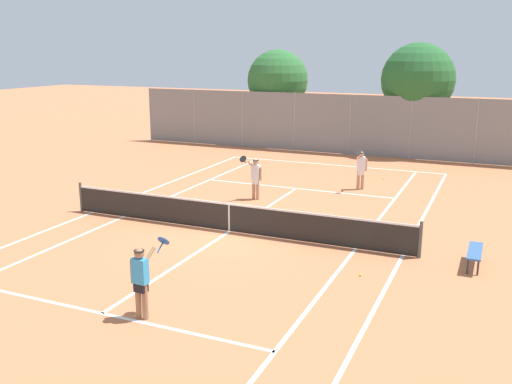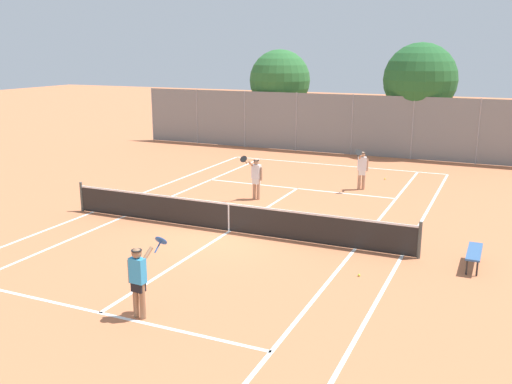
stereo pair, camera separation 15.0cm
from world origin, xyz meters
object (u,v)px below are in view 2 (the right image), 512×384
at_px(tennis_net, 229,216).
at_px(tree_behind_right, 421,82).
at_px(player_far_right, 362,168).
at_px(player_far_left, 256,176).
at_px(loose_tennis_ball_1, 385,179).
at_px(loose_tennis_ball_0, 359,275).
at_px(courtside_bench, 474,253).
at_px(tree_behind_left, 279,82).
at_px(player_near_side, 138,278).

distance_m(tennis_net, tree_behind_right, 17.48).
bearing_deg(player_far_right, tree_behind_right, 85.24).
distance_m(player_far_left, loose_tennis_ball_1, 6.83).
relative_size(loose_tennis_ball_0, loose_tennis_ball_1, 1.00).
xyz_separation_m(courtside_bench, tree_behind_right, (-4.11, 16.89, 3.58)).
relative_size(tennis_net, courtside_bench, 8.00).
distance_m(courtside_bench, tree_behind_left, 21.51).
relative_size(player_far_right, loose_tennis_ball_0, 26.88).
bearing_deg(tennis_net, loose_tennis_ball_1, 72.53).
xyz_separation_m(player_near_side, courtside_bench, (6.45, 6.13, -0.52)).
relative_size(loose_tennis_ball_1, courtside_bench, 0.04).
height_order(player_near_side, tree_behind_left, tree_behind_left).
xyz_separation_m(player_near_side, loose_tennis_ball_0, (3.80, 4.23, -0.89)).
bearing_deg(loose_tennis_ball_0, player_far_right, 103.60).
relative_size(player_near_side, tree_behind_left, 0.31).
bearing_deg(tennis_net, player_far_right, 71.19).
relative_size(courtside_bench, tree_behind_right, 0.25).
distance_m(player_far_right, loose_tennis_ball_1, 2.51).
height_order(player_far_left, courtside_bench, player_far_left).
bearing_deg(loose_tennis_ball_0, player_far_left, 132.85).
bearing_deg(tree_behind_left, tennis_net, -73.26).
height_order(player_far_left, player_far_right, same).
distance_m(player_far_right, tree_behind_right, 9.99).
height_order(player_far_left, loose_tennis_ball_1, player_far_left).
bearing_deg(tennis_net, player_near_side, -81.31).
bearing_deg(player_near_side, player_far_right, 83.46).
bearing_deg(player_far_left, loose_tennis_ball_1, 54.90).
height_order(player_far_left, loose_tennis_ball_0, player_far_left).
relative_size(loose_tennis_ball_1, tree_behind_right, 0.01).
relative_size(player_near_side, tree_behind_right, 0.29).
height_order(loose_tennis_ball_1, courtside_bench, courtside_bench).
height_order(player_far_right, courtside_bench, player_far_right).
xyz_separation_m(player_far_right, courtside_bench, (4.90, -7.41, -0.52)).
xyz_separation_m(loose_tennis_ball_0, courtside_bench, (2.65, 1.90, 0.38)).
distance_m(player_far_left, tree_behind_right, 13.74).
bearing_deg(player_near_side, tree_behind_left, 104.65).
distance_m(player_far_right, tree_behind_left, 12.70).
xyz_separation_m(tennis_net, player_far_right, (2.50, 7.34, 0.42)).
bearing_deg(player_far_right, courtside_bench, -56.55).
bearing_deg(loose_tennis_ball_0, tree_behind_right, 94.45).
distance_m(player_near_side, loose_tennis_ball_0, 5.76).
bearing_deg(courtside_bench, tree_behind_left, 126.16).
relative_size(player_far_right, tree_behind_left, 0.31).
xyz_separation_m(loose_tennis_ball_1, courtside_bench, (4.37, -9.70, 0.38)).
height_order(tennis_net, tree_behind_right, tree_behind_right).
relative_size(loose_tennis_ball_0, courtside_bench, 0.04).
bearing_deg(player_far_right, player_far_left, -135.96).
relative_size(loose_tennis_ball_0, tree_behind_right, 0.01).
bearing_deg(player_far_left, tree_behind_left, 108.20).
bearing_deg(player_near_side, loose_tennis_ball_1, 82.51).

